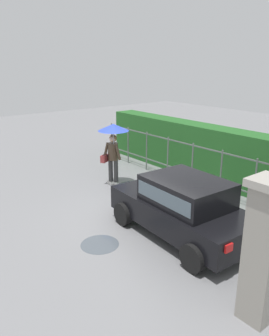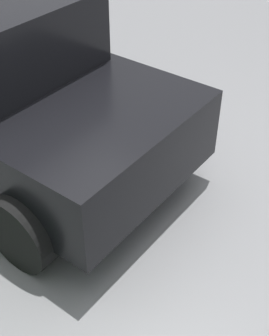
{
  "view_description": "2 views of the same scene",
  "coord_description": "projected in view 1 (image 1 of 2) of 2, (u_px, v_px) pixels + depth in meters",
  "views": [
    {
      "loc": [
        6.49,
        -5.42,
        4.03
      ],
      "look_at": [
        -0.9,
        0.44,
        1.04
      ],
      "focal_mm": 35.92,
      "sensor_mm": 36.0,
      "label": 1
    },
    {
      "loc": [
        -1.68,
        2.31,
        2.66
      ],
      "look_at": [
        -0.5,
        0.58,
        0.99
      ],
      "focal_mm": 49.69,
      "sensor_mm": 36.0,
      "label": 2
    }
  ],
  "objects": [
    {
      "name": "pedestrian",
      "position": [
        113.0,
        139.0,
        11.08
      ],
      "size": [
        1.01,
        1.01,
        2.11
      ],
      "rotation": [
        0.0,
        0.0,
        -1.05
      ],
      "color": "#333333",
      "rests_on": "ground"
    },
    {
      "name": "hedge_row",
      "position": [
        242.0,
        162.0,
        10.85
      ],
      "size": [
        12.69,
        0.9,
        1.9
      ],
      "primitive_type": "cube",
      "color": "#235B23",
      "rests_on": "ground"
    },
    {
      "name": "puddle_far",
      "position": [
        132.0,
        186.0,
        11.42
      ],
      "size": [
        0.95,
        0.95,
        0.0
      ],
      "primitive_type": "cylinder",
      "color": "#4C545B",
      "rests_on": "ground"
    },
    {
      "name": "gate_pillar",
      "position": [
        264.0,
        251.0,
        5.17
      ],
      "size": [
        0.6,
        0.6,
        2.42
      ],
      "color": "gray",
      "rests_on": "ground"
    },
    {
      "name": "puddle_near",
      "position": [
        100.0,
        244.0,
        7.76
      ],
      "size": [
        0.89,
        0.89,
        0.0
      ],
      "primitive_type": "cylinder",
      "color": "#4C545B",
      "rests_on": "ground"
    },
    {
      "name": "fence_section",
      "position": [
        221.0,
        172.0,
        10.26
      ],
      "size": [
        11.74,
        0.05,
        1.5
      ],
      "color": "#59605B",
      "rests_on": "ground"
    },
    {
      "name": "ground_plane",
      "position": [
        142.0,
        214.0,
        9.28
      ],
      "size": [
        40.0,
        40.0,
        0.0
      ],
      "primitive_type": "plane",
      "color": "slate"
    },
    {
      "name": "car",
      "position": [
        183.0,
        205.0,
        7.91
      ],
      "size": [
        3.81,
        2.01,
        1.48
      ],
      "rotation": [
        0.0,
        0.0,
        3.09
      ],
      "color": "black",
      "rests_on": "ground"
    }
  ]
}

